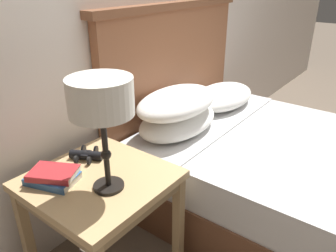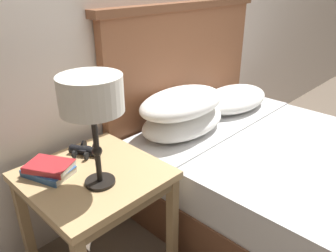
{
  "view_description": "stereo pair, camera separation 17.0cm",
  "coord_description": "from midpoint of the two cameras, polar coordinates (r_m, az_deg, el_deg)",
  "views": [
    {
      "loc": [
        -1.41,
        -0.27,
        1.39
      ],
      "look_at": [
        -0.18,
        0.66,
        0.67
      ],
      "focal_mm": 35.0,
      "sensor_mm": 36.0,
      "label": 1
    },
    {
      "loc": [
        -1.3,
        -0.4,
        1.39
      ],
      "look_at": [
        -0.18,
        0.66,
        0.67
      ],
      "focal_mm": 35.0,
      "sensor_mm": 36.0,
      "label": 2
    }
  ],
  "objects": [
    {
      "name": "book_on_nightstand",
      "position": [
        1.54,
        -22.53,
        -8.57
      ],
      "size": [
        0.2,
        0.24,
        0.03
      ],
      "color": "silver",
      "rests_on": "nightstand"
    },
    {
      "name": "bed",
      "position": [
        2.08,
        18.1,
        -8.03
      ],
      "size": [
        1.41,
        2.0,
        1.23
      ],
      "color": "brown",
      "rests_on": "ground_plane"
    },
    {
      "name": "table_lamp",
      "position": [
        1.26,
        -15.41,
        4.19
      ],
      "size": [
        0.25,
        0.25,
        0.48
      ],
      "color": "black",
      "rests_on": "nightstand"
    },
    {
      "name": "nightstand",
      "position": [
        1.56,
        -14.78,
        -10.98
      ],
      "size": [
        0.58,
        0.58,
        0.57
      ],
      "color": "tan",
      "rests_on": "ground_plane"
    },
    {
      "name": "book_stacked_on_top",
      "position": [
        1.52,
        -22.45,
        -7.7
      ],
      "size": [
        0.21,
        0.23,
        0.03
      ],
      "color": "silver",
      "rests_on": "book_on_nightstand"
    },
    {
      "name": "binoculars_pair",
      "position": [
        1.66,
        -16.92,
        -4.89
      ],
      "size": [
        0.16,
        0.16,
        0.05
      ],
      "color": "black",
      "rests_on": "nightstand"
    }
  ]
}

